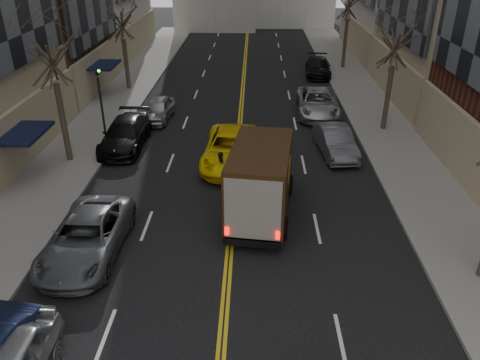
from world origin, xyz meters
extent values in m
cube|color=slate|center=(-9.00, 27.00, 0.07)|extent=(4.00, 66.00, 0.15)
cube|color=slate|center=(9.00, 27.00, 0.07)|extent=(4.00, 66.00, 0.15)
cube|color=black|center=(-10.00, 18.00, 2.40)|extent=(2.00, 3.00, 0.15)
cube|color=black|center=(-10.90, 18.00, 1.35)|extent=(0.20, 3.00, 2.50)
cube|color=black|center=(-10.00, 31.00, 2.40)|extent=(2.00, 3.00, 0.15)
cube|color=black|center=(-10.90, 31.00, 1.35)|extent=(0.20, 3.00, 2.50)
cylinder|color=#382D23|center=(-8.80, 20.00, 2.17)|extent=(0.30, 0.30, 4.05)
cylinder|color=#382D23|center=(-8.80, 33.00, 1.99)|extent=(0.30, 0.30, 3.69)
cylinder|color=#382D23|center=(8.80, 25.00, 2.04)|extent=(0.30, 0.30, 3.78)
cylinder|color=#382D23|center=(8.80, 40.00, 2.22)|extent=(0.30, 0.30, 4.14)
cylinder|color=black|center=(-7.40, 22.00, 2.05)|extent=(0.12, 0.12, 3.80)
imported|color=black|center=(-7.40, 22.00, 4.40)|extent=(0.15, 0.18, 0.90)
sphere|color=#0CE526|center=(-7.25, 21.90, 4.35)|extent=(0.14, 0.14, 0.14)
cube|color=black|center=(1.20, 15.06, 0.52)|extent=(2.79, 6.23, 0.28)
cube|color=black|center=(1.47, 17.25, 1.46)|extent=(2.39, 1.86, 1.98)
cube|color=black|center=(1.14, 14.54, 1.88)|extent=(2.80, 4.85, 2.82)
cube|color=black|center=(0.85, 12.18, 0.52)|extent=(2.17, 0.43, 0.28)
cube|color=red|center=(-0.09, 12.28, 0.94)|extent=(0.18, 0.08, 0.33)
cube|color=red|center=(1.78, 12.05, 0.94)|extent=(0.18, 0.08, 0.33)
cube|color=gold|center=(0.00, 14.73, 2.45)|extent=(0.14, 0.85, 0.85)
cube|color=gold|center=(2.28, 14.45, 2.45)|extent=(0.14, 0.85, 0.85)
cylinder|color=black|center=(0.34, 17.16, 0.45)|extent=(0.37, 0.93, 0.90)
cylinder|color=black|center=(2.54, 16.89, 0.45)|extent=(0.37, 0.93, 0.90)
cylinder|color=black|center=(-0.10, 13.61, 0.45)|extent=(0.37, 0.93, 0.90)
cylinder|color=black|center=(2.11, 13.34, 0.45)|extent=(0.37, 0.93, 0.90)
imported|color=yellow|center=(-0.30, 20.10, 0.82)|extent=(2.97, 5.99, 1.63)
imported|color=black|center=(-0.67, 18.10, 0.76)|extent=(0.54, 0.65, 1.52)
imported|color=#46494D|center=(-5.24, 12.01, 0.76)|extent=(2.62, 5.50, 1.52)
imported|color=black|center=(-6.30, 22.04, 0.77)|extent=(2.19, 5.35, 1.55)
imported|color=#989B9F|center=(-5.30, 26.49, 0.70)|extent=(1.90, 4.19, 1.39)
imported|color=#505258|center=(5.30, 21.43, 0.74)|extent=(2.04, 4.61, 1.47)
imported|color=#A4A8AC|center=(5.10, 27.87, 0.79)|extent=(2.86, 5.82, 1.59)
imported|color=black|center=(6.30, 37.66, 0.72)|extent=(2.39, 5.11, 1.44)
camera|label=1|loc=(0.82, -2.08, 10.60)|focal=35.00mm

